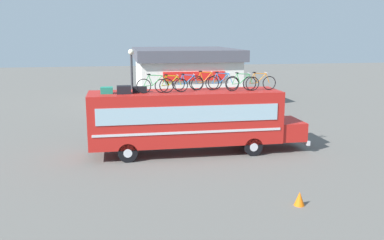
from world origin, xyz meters
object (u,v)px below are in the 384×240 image
(bus, at_px, (190,118))
(rooftop_bicycle_2, at_px, (171,85))
(rooftop_bicycle_6, at_px, (242,83))
(rooftop_bicycle_1, at_px, (155,85))
(rooftop_bicycle_5, at_px, (222,82))
(luggage_bag_2, at_px, (124,90))
(luggage_bag_3, at_px, (140,89))
(luggage_bag_1, at_px, (107,90))
(rooftop_bicycle_3, at_px, (188,83))
(rooftop_bicycle_4, at_px, (206,82))
(street_lamp, at_px, (132,83))
(traffic_cone, at_px, (300,199))
(rooftop_bicycle_7, at_px, (259,83))

(bus, relative_size, rooftop_bicycle_2, 6.74)
(bus, relative_size, rooftop_bicycle_6, 6.28)
(rooftop_bicycle_1, distance_m, rooftop_bicycle_5, 3.52)
(luggage_bag_2, xyz_separation_m, luggage_bag_3, (0.77, 0.37, -0.05))
(luggage_bag_1, xyz_separation_m, rooftop_bicycle_3, (4.02, 0.46, 0.20))
(bus, distance_m, rooftop_bicycle_3, 1.76)
(luggage_bag_3, bearing_deg, rooftop_bicycle_1, -31.64)
(rooftop_bicycle_4, bearing_deg, rooftop_bicycle_3, -175.99)
(rooftop_bicycle_2, bearing_deg, rooftop_bicycle_1, -172.63)
(luggage_bag_2, bearing_deg, rooftop_bicycle_1, -2.94)
(luggage_bag_1, height_order, street_lamp, street_lamp)
(rooftop_bicycle_6, distance_m, street_lamp, 6.99)
(bus, distance_m, rooftop_bicycle_4, 2.01)
(luggage_bag_3, relative_size, traffic_cone, 1.35)
(rooftop_bicycle_5, bearing_deg, rooftop_bicycle_3, 175.51)
(rooftop_bicycle_1, relative_size, rooftop_bicycle_2, 1.11)
(luggage_bag_2, distance_m, luggage_bag_3, 0.86)
(rooftop_bicycle_3, relative_size, traffic_cone, 3.17)
(rooftop_bicycle_2, bearing_deg, luggage_bag_3, 167.30)
(street_lamp, bearing_deg, rooftop_bicycle_3, -55.25)
(rooftop_bicycle_4, xyz_separation_m, street_lamp, (-3.59, 3.77, -0.44))
(luggage_bag_2, height_order, rooftop_bicycle_4, rooftop_bicycle_4)
(rooftop_bicycle_2, bearing_deg, rooftop_bicycle_6, -1.06)
(rooftop_bicycle_2, relative_size, rooftop_bicycle_6, 0.93)
(rooftop_bicycle_5, height_order, rooftop_bicycle_7, rooftop_bicycle_7)
(bus, xyz_separation_m, rooftop_bicycle_3, (-0.07, 0.36, 1.72))
(rooftop_bicycle_5, bearing_deg, traffic_cone, -82.82)
(luggage_bag_3, bearing_deg, rooftop_bicycle_3, 6.63)
(luggage_bag_2, distance_m, rooftop_bicycle_3, 3.28)
(luggage_bag_2, distance_m, rooftop_bicycle_7, 6.81)
(traffic_cone, height_order, street_lamp, street_lamp)
(rooftop_bicycle_7, bearing_deg, rooftop_bicycle_1, -178.07)
(rooftop_bicycle_4, distance_m, rooftop_bicycle_7, 2.73)
(rooftop_bicycle_3, relative_size, street_lamp, 0.32)
(luggage_bag_3, bearing_deg, rooftop_bicycle_2, -12.70)
(luggage_bag_2, distance_m, rooftop_bicycle_6, 5.87)
(rooftop_bicycle_1, xyz_separation_m, rooftop_bicycle_4, (2.65, 0.80, 0.01))
(rooftop_bicycle_2, relative_size, street_lamp, 0.32)
(rooftop_bicycle_1, bearing_deg, rooftop_bicycle_2, 7.37)
(luggage_bag_2, relative_size, rooftop_bicycle_1, 0.37)
(rooftop_bicycle_5, bearing_deg, street_lamp, 138.02)
(luggage_bag_1, height_order, luggage_bag_2, luggage_bag_2)
(luggage_bag_1, distance_m, rooftop_bicycle_6, 6.68)
(luggage_bag_2, bearing_deg, rooftop_bicycle_6, -0.39)
(traffic_cone, bearing_deg, bus, 109.66)
(bus, relative_size, luggage_bag_3, 15.98)
(rooftop_bicycle_1, xyz_separation_m, rooftop_bicycle_5, (3.47, 0.59, -0.00))
(rooftop_bicycle_1, height_order, street_lamp, street_lamp)
(bus, bearing_deg, rooftop_bicycle_6, -7.40)
(rooftop_bicycle_2, height_order, rooftop_bicycle_4, rooftop_bicycle_4)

